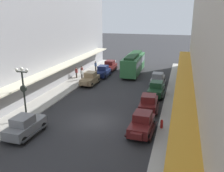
{
  "coord_description": "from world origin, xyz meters",
  "views": [
    {
      "loc": [
        7.59,
        -20.47,
        10.08
      ],
      "look_at": [
        0.0,
        6.0,
        1.8
      ],
      "focal_mm": 39.36,
      "sensor_mm": 36.0,
      "label": 1
    }
  ],
  "objects_px": {
    "parked_car_5": "(156,89)",
    "pedestrian_3": "(76,73)",
    "parked_car_2": "(142,123)",
    "pedestrian_4": "(82,74)",
    "lamp_post_with_clock": "(24,91)",
    "pedestrian_0": "(96,66)",
    "parked_car_3": "(103,71)",
    "pedestrian_2": "(82,71)",
    "parked_car_7": "(25,125)",
    "parked_car_4": "(90,78)",
    "streetcar": "(133,63)",
    "parked_car_1": "(158,79)",
    "pedestrian_1": "(185,83)",
    "parked_car_6": "(149,102)",
    "fire_hydrant": "(162,124)",
    "parked_car_0": "(109,66)"
  },
  "relations": [
    {
      "from": "parked_car_0",
      "to": "pedestrian_4",
      "type": "distance_m",
      "value": 7.69
    },
    {
      "from": "parked_car_2",
      "to": "pedestrian_1",
      "type": "height_order",
      "value": "parked_car_2"
    },
    {
      "from": "parked_car_7",
      "to": "parked_car_3",
      "type": "bearing_deg",
      "value": 89.61
    },
    {
      "from": "lamp_post_with_clock",
      "to": "fire_hydrant",
      "type": "xyz_separation_m",
      "value": [
        12.75,
        1.65,
        -2.42
      ]
    },
    {
      "from": "parked_car_0",
      "to": "parked_car_4",
      "type": "distance_m",
      "value": 9.2
    },
    {
      "from": "pedestrian_0",
      "to": "pedestrian_1",
      "type": "relative_size",
      "value": 1.0
    },
    {
      "from": "fire_hydrant",
      "to": "pedestrian_4",
      "type": "xyz_separation_m",
      "value": [
        -13.28,
        13.44,
        0.45
      ]
    },
    {
      "from": "streetcar",
      "to": "pedestrian_2",
      "type": "bearing_deg",
      "value": -149.95
    },
    {
      "from": "parked_car_4",
      "to": "parked_car_6",
      "type": "bearing_deg",
      "value": -38.39
    },
    {
      "from": "lamp_post_with_clock",
      "to": "parked_car_4",
      "type": "bearing_deg",
      "value": 83.53
    },
    {
      "from": "parked_car_2",
      "to": "pedestrian_3",
      "type": "height_order",
      "value": "parked_car_2"
    },
    {
      "from": "parked_car_4",
      "to": "pedestrian_0",
      "type": "height_order",
      "value": "parked_car_4"
    },
    {
      "from": "pedestrian_0",
      "to": "pedestrian_4",
      "type": "bearing_deg",
      "value": -90.87
    },
    {
      "from": "pedestrian_4",
      "to": "lamp_post_with_clock",
      "type": "bearing_deg",
      "value": -87.99
    },
    {
      "from": "parked_car_4",
      "to": "pedestrian_4",
      "type": "xyz_separation_m",
      "value": [
        -2.03,
        1.84,
        0.07
      ]
    },
    {
      "from": "parked_car_0",
      "to": "pedestrian_1",
      "type": "bearing_deg",
      "value": -31.51
    },
    {
      "from": "parked_car_4",
      "to": "fire_hydrant",
      "type": "relative_size",
      "value": 5.21
    },
    {
      "from": "pedestrian_1",
      "to": "pedestrian_4",
      "type": "bearing_deg",
      "value": 177.76
    },
    {
      "from": "parked_car_1",
      "to": "pedestrian_0",
      "type": "bearing_deg",
      "value": 154.62
    },
    {
      "from": "lamp_post_with_clock",
      "to": "pedestrian_1",
      "type": "distance_m",
      "value": 20.72
    },
    {
      "from": "parked_car_0",
      "to": "parked_car_2",
      "type": "distance_m",
      "value": 23.88
    },
    {
      "from": "parked_car_2",
      "to": "lamp_post_with_clock",
      "type": "height_order",
      "value": "lamp_post_with_clock"
    },
    {
      "from": "parked_car_5",
      "to": "pedestrian_3",
      "type": "xyz_separation_m",
      "value": [
        -12.97,
        5.02,
        0.07
      ]
    },
    {
      "from": "parked_car_4",
      "to": "pedestrian_1",
      "type": "bearing_deg",
      "value": 5.39
    },
    {
      "from": "pedestrian_3",
      "to": "parked_car_6",
      "type": "bearing_deg",
      "value": -38.3
    },
    {
      "from": "streetcar",
      "to": "pedestrian_2",
      "type": "relative_size",
      "value": 5.78
    },
    {
      "from": "parked_car_7",
      "to": "pedestrian_3",
      "type": "xyz_separation_m",
      "value": [
        -3.48,
        18.45,
        0.07
      ]
    },
    {
      "from": "parked_car_3",
      "to": "parked_car_6",
      "type": "xyz_separation_m",
      "value": [
        9.12,
        -12.21,
        0.0
      ]
    },
    {
      "from": "parked_car_4",
      "to": "pedestrian_3",
      "type": "height_order",
      "value": "parked_car_4"
    },
    {
      "from": "parked_car_2",
      "to": "lamp_post_with_clock",
      "type": "distance_m",
      "value": 11.34
    },
    {
      "from": "pedestrian_0",
      "to": "pedestrian_2",
      "type": "height_order",
      "value": "same"
    },
    {
      "from": "streetcar",
      "to": "parked_car_1",
      "type": "bearing_deg",
      "value": -49.97
    },
    {
      "from": "parked_car_2",
      "to": "parked_car_3",
      "type": "height_order",
      "value": "same"
    },
    {
      "from": "fire_hydrant",
      "to": "pedestrian_2",
      "type": "xyz_separation_m",
      "value": [
        -14.04,
        15.27,
        0.45
      ]
    },
    {
      "from": "lamp_post_with_clock",
      "to": "parked_car_2",
      "type": "bearing_deg",
      "value": 2.62
    },
    {
      "from": "parked_car_3",
      "to": "pedestrian_2",
      "type": "bearing_deg",
      "value": -162.49
    },
    {
      "from": "parked_car_1",
      "to": "parked_car_5",
      "type": "relative_size",
      "value": 0.99
    },
    {
      "from": "parked_car_7",
      "to": "parked_car_2",
      "type": "bearing_deg",
      "value": 18.74
    },
    {
      "from": "lamp_post_with_clock",
      "to": "pedestrian_1",
      "type": "height_order",
      "value": "lamp_post_with_clock"
    },
    {
      "from": "parked_car_0",
      "to": "pedestrian_0",
      "type": "height_order",
      "value": "parked_car_0"
    },
    {
      "from": "parked_car_3",
      "to": "parked_car_5",
      "type": "distance_m",
      "value": 11.78
    },
    {
      "from": "parked_car_3",
      "to": "lamp_post_with_clock",
      "type": "bearing_deg",
      "value": -96.03
    },
    {
      "from": "fire_hydrant",
      "to": "pedestrian_0",
      "type": "distance_m",
      "value": 23.53
    },
    {
      "from": "parked_car_4",
      "to": "lamp_post_with_clock",
      "type": "height_order",
      "value": "lamp_post_with_clock"
    },
    {
      "from": "streetcar",
      "to": "parked_car_6",
      "type": "bearing_deg",
      "value": -73.05
    },
    {
      "from": "parked_car_5",
      "to": "pedestrian_1",
      "type": "relative_size",
      "value": 2.57
    },
    {
      "from": "parked_car_5",
      "to": "streetcar",
      "type": "distance_m",
      "value": 11.69
    },
    {
      "from": "streetcar",
      "to": "parked_car_2",
      "type": "bearing_deg",
      "value": -76.78
    },
    {
      "from": "pedestrian_4",
      "to": "parked_car_4",
      "type": "bearing_deg",
      "value": -42.15
    },
    {
      "from": "fire_hydrant",
      "to": "parked_car_0",
      "type": "bearing_deg",
      "value": 117.97
    }
  ]
}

